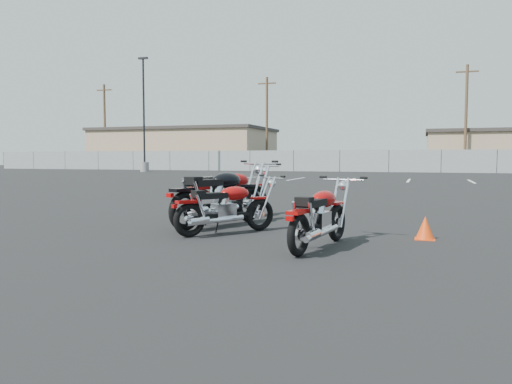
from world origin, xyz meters
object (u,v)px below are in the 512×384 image
(motorcycle_front_red, at_px, (230,194))
(motorcycle_second_black, at_px, (219,196))
(motorcycle_rear_red, at_px, (320,217))
(motorcycle_third_red, at_px, (226,208))

(motorcycle_front_red, height_order, motorcycle_second_black, motorcycle_second_black)
(motorcycle_second_black, distance_m, motorcycle_rear_red, 2.61)
(motorcycle_second_black, xyz_separation_m, motorcycle_third_red, (0.45, -0.79, -0.11))
(motorcycle_front_red, bearing_deg, motorcycle_second_black, -79.12)
(motorcycle_third_red, xyz_separation_m, motorcycle_rear_red, (1.65, -0.76, 0.01))
(motorcycle_front_red, height_order, motorcycle_third_red, motorcycle_front_red)
(motorcycle_third_red, bearing_deg, motorcycle_rear_red, -24.85)
(motorcycle_front_red, distance_m, motorcycle_rear_red, 3.46)
(motorcycle_second_black, relative_size, motorcycle_third_red, 1.38)
(motorcycle_second_black, xyz_separation_m, motorcycle_rear_red, (2.10, -1.55, -0.10))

